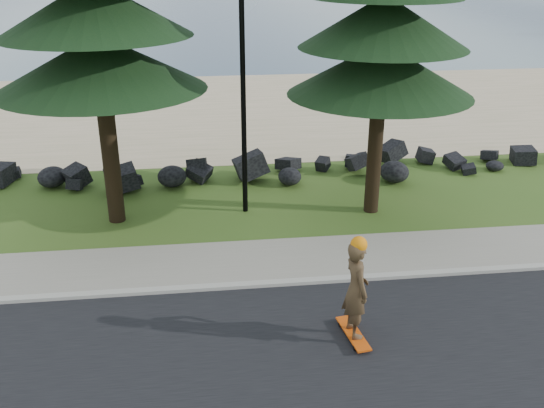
% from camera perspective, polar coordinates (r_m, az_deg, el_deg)
% --- Properties ---
extents(ground, '(160.00, 160.00, 0.00)m').
position_cam_1_polar(ground, '(14.16, -1.48, -5.88)').
color(ground, '#385B1C').
rests_on(ground, ground).
extents(road, '(160.00, 7.00, 0.02)m').
position_cam_1_polar(road, '(10.49, 1.01, -17.87)').
color(road, black).
rests_on(road, ground).
extents(kerb, '(160.00, 0.20, 0.10)m').
position_cam_1_polar(kerb, '(13.36, -1.11, -7.57)').
color(kerb, '#AEAA9D').
rests_on(kerb, ground).
extents(sidewalk, '(160.00, 2.00, 0.08)m').
position_cam_1_polar(sidewalk, '(14.32, -1.56, -5.36)').
color(sidewalk, gray).
rests_on(sidewalk, ground).
extents(beach_sand, '(160.00, 15.00, 0.01)m').
position_cam_1_polar(beach_sand, '(27.71, -4.40, 8.87)').
color(beach_sand, tan).
rests_on(beach_sand, ground).
extents(ocean, '(160.00, 58.00, 0.01)m').
position_cam_1_polar(ocean, '(63.69, -6.10, 17.04)').
color(ocean, '#375269').
rests_on(ocean, ground).
extents(seawall_boulders, '(60.00, 2.40, 1.10)m').
position_cam_1_polar(seawall_boulders, '(19.23, -3.09, 2.25)').
color(seawall_boulders, black).
rests_on(seawall_boulders, ground).
extents(lamp_post, '(0.25, 0.14, 8.14)m').
position_cam_1_polar(lamp_post, '(15.79, -2.79, 13.19)').
color(lamp_post, black).
rests_on(lamp_post, ground).
extents(skateboarder, '(0.55, 1.17, 2.13)m').
position_cam_1_polar(skateboarder, '(11.32, 7.91, -7.98)').
color(skateboarder, '#E34F0D').
rests_on(skateboarder, ground).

